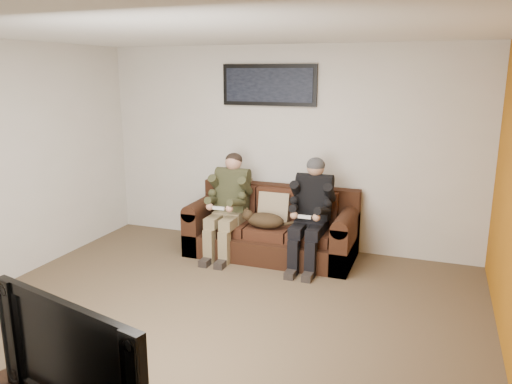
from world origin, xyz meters
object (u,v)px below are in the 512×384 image
at_px(framed_poster, 269,85).
at_px(television, 86,351).
at_px(person_left, 229,199).
at_px(cat, 264,220).
at_px(sofa, 273,229).
at_px(person_right, 311,207).

height_order(framed_poster, television, framed_poster).
bearing_deg(person_left, cat, -9.38).
distance_m(sofa, person_right, 0.68).
bearing_deg(cat, television, -86.45).
xyz_separation_m(sofa, framed_poster, (-0.20, 0.39, 1.78)).
distance_m(sofa, cat, 0.32).
xyz_separation_m(person_left, cat, (0.50, -0.08, -0.19)).
distance_m(sofa, framed_poster, 1.83).
bearing_deg(person_right, framed_poster, 142.35).
distance_m(person_left, cat, 0.54).
relative_size(person_left, person_right, 0.99).
bearing_deg(framed_poster, person_right, -37.65).
relative_size(cat, television, 0.57).
distance_m(sofa, television, 3.81).
bearing_deg(person_right, cat, -171.75).
distance_m(cat, television, 3.54).
distance_m(person_right, television, 3.62).
relative_size(person_right, cat, 1.94).
height_order(sofa, person_right, person_right).
distance_m(sofa, person_left, 0.68).
bearing_deg(sofa, framed_poster, 117.02).
distance_m(person_left, person_right, 1.06).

